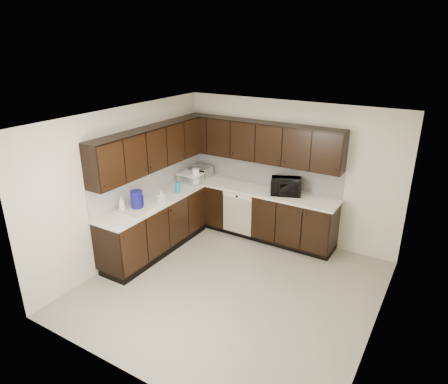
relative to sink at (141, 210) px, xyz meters
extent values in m
plane|color=#A09784|center=(1.68, 0.01, -0.88)|extent=(4.00, 4.00, 0.00)
plane|color=white|center=(1.68, 0.01, 1.62)|extent=(4.00, 4.00, 0.00)
cube|color=beige|center=(1.68, 2.01, 0.37)|extent=(4.00, 0.02, 2.50)
cube|color=beige|center=(-0.32, 0.01, 0.37)|extent=(0.02, 4.00, 2.50)
cube|color=beige|center=(3.68, 0.01, 0.37)|extent=(0.02, 4.00, 2.50)
cube|color=beige|center=(1.68, -1.99, 0.37)|extent=(4.00, 0.02, 2.50)
cube|color=black|center=(1.18, 1.71, -0.43)|extent=(3.00, 0.60, 0.90)
cube|color=black|center=(-0.02, 0.31, -0.43)|extent=(0.60, 2.20, 0.90)
cube|color=black|center=(1.18, 1.74, -0.83)|extent=(3.00, 0.54, 0.10)
cube|color=black|center=(0.01, 0.31, -0.83)|extent=(0.54, 2.20, 0.10)
cube|color=white|center=(1.18, 1.71, 0.04)|extent=(3.03, 0.63, 0.04)
cube|color=white|center=(-0.02, 0.31, 0.04)|extent=(0.63, 2.23, 0.04)
cube|color=white|center=(1.18, 2.00, 0.30)|extent=(3.00, 0.02, 0.48)
cube|color=white|center=(-0.31, 0.61, 0.30)|extent=(0.02, 2.80, 0.48)
cube|color=black|center=(1.18, 1.85, 0.89)|extent=(3.00, 0.33, 0.70)
cube|color=black|center=(-0.15, 0.45, 0.89)|extent=(0.33, 2.47, 0.70)
cube|color=beige|center=(0.98, 1.42, -0.38)|extent=(0.58, 0.02, 0.78)
cube|color=beige|center=(0.98, 1.42, -0.04)|extent=(0.58, 0.03, 0.08)
cylinder|color=black|center=(0.98, 1.40, -0.04)|extent=(0.04, 0.02, 0.04)
cube|color=beige|center=(0.00, 0.01, 0.06)|extent=(0.54, 0.82, 0.03)
cube|color=beige|center=(0.00, -0.19, -0.02)|extent=(0.42, 0.34, 0.16)
cube|color=beige|center=(0.00, 0.21, -0.02)|extent=(0.42, 0.34, 0.16)
cylinder|color=silver|center=(-0.22, 0.01, 0.19)|extent=(0.03, 0.03, 0.26)
cylinder|color=silver|center=(-0.17, 0.01, 0.31)|extent=(0.14, 0.02, 0.02)
cylinder|color=#B2B2B7|center=(0.00, -0.19, 0.01)|extent=(0.20, 0.20, 0.10)
imported|color=black|center=(1.77, 1.71, 0.20)|extent=(0.60, 0.51, 0.28)
imported|color=gray|center=(0.18, 0.30, 0.17)|extent=(0.10, 0.10, 0.22)
imported|color=gray|center=(-0.15, -0.26, 0.19)|extent=(0.13, 0.13, 0.26)
cube|color=silver|center=(0.02, 1.74, 0.16)|extent=(0.36, 0.28, 0.21)
cube|color=white|center=(0.00, 1.36, 0.14)|extent=(0.45, 0.36, 0.16)
cylinder|color=#100F8E|center=(0.00, -0.08, 0.21)|extent=(0.24, 0.24, 0.30)
cylinder|color=#0E829B|center=(0.13, 0.80, 0.16)|extent=(0.10, 0.10, 0.20)
cylinder|color=white|center=(0.13, 1.36, 0.20)|extent=(0.16, 0.16, 0.28)
camera|label=1|loc=(4.17, -4.35, 2.61)|focal=32.00mm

